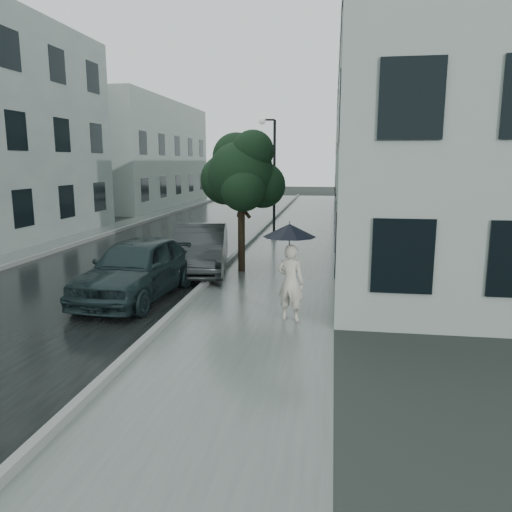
% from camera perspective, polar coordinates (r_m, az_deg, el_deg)
% --- Properties ---
extents(ground, '(120.00, 120.00, 0.00)m').
position_cam_1_polar(ground, '(9.41, -3.62, -10.76)').
color(ground, black).
rests_on(ground, ground).
extents(sidewalk, '(3.50, 60.00, 0.01)m').
position_cam_1_polar(sidewalk, '(20.89, 4.12, 1.29)').
color(sidewalk, slate).
rests_on(sidewalk, ground).
extents(kerb_near, '(0.15, 60.00, 0.15)m').
position_cam_1_polar(kerb_near, '(21.10, -0.83, 1.61)').
color(kerb_near, slate).
rests_on(kerb_near, ground).
extents(asphalt_road, '(6.85, 60.00, 0.00)m').
position_cam_1_polar(asphalt_road, '(21.97, -9.87, 1.62)').
color(asphalt_road, black).
rests_on(asphalt_road, ground).
extents(kerb_far, '(0.15, 60.00, 0.15)m').
position_cam_1_polar(kerb_far, '(23.31, -18.06, 1.95)').
color(kerb_far, slate).
rests_on(kerb_far, ground).
extents(sidewalk_far, '(1.70, 60.00, 0.01)m').
position_cam_1_polar(sidewalk_far, '(23.75, -20.05, 1.81)').
color(sidewalk_far, '#4C5451').
rests_on(sidewalk_far, ground).
extents(building_near, '(7.02, 36.00, 9.00)m').
position_cam_1_polar(building_near, '(28.28, 16.43, 12.52)').
color(building_near, gray).
rests_on(building_near, ground).
extents(building_far_b, '(7.02, 18.00, 8.00)m').
position_cam_1_polar(building_far_b, '(41.61, -13.61, 11.28)').
color(building_far_b, gray).
rests_on(building_far_b, ground).
extents(pedestrian, '(0.71, 0.58, 1.69)m').
position_cam_1_polar(pedestrian, '(10.89, 3.98, -3.04)').
color(pedestrian, beige).
rests_on(pedestrian, sidewalk).
extents(umbrella, '(1.40, 1.40, 1.25)m').
position_cam_1_polar(umbrella, '(10.67, 3.86, 2.95)').
color(umbrella, black).
rests_on(umbrella, ground).
extents(street_tree, '(2.70, 2.46, 4.38)m').
position_cam_1_polar(street_tree, '(15.62, -1.66, 9.35)').
color(street_tree, '#332619').
rests_on(street_tree, ground).
extents(lamp_post, '(0.84, 0.40, 5.31)m').
position_cam_1_polar(lamp_post, '(22.32, 1.72, 9.74)').
color(lamp_post, black).
rests_on(lamp_post, ground).
extents(car_near, '(2.19, 4.69, 1.55)m').
position_cam_1_polar(car_near, '(13.03, -13.41, -1.31)').
color(car_near, black).
rests_on(car_near, ground).
extents(car_far, '(2.32, 4.69, 1.48)m').
position_cam_1_polar(car_far, '(15.85, -6.38, 0.91)').
color(car_far, black).
rests_on(car_far, ground).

